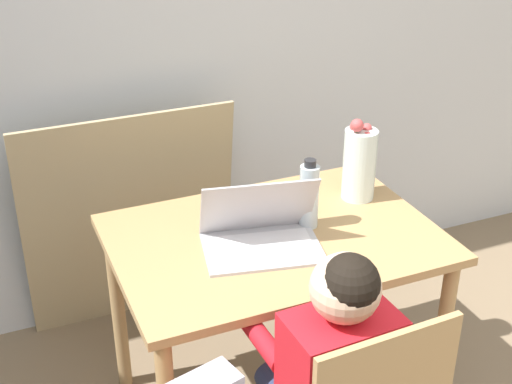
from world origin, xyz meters
name	(u,v)px	position (x,y,z in m)	size (l,w,h in m)	color
wall_back	(182,16)	(0.00, 2.23, 1.25)	(6.40, 0.05, 2.50)	silver
dining_table	(274,261)	(0.02, 1.39, 0.62)	(1.05, 0.73, 0.72)	tan
person_seated	(328,367)	(-0.07, 0.85, 0.64)	(0.31, 0.43, 1.02)	red
laptop	(261,231)	(-0.05, 1.35, 0.78)	(0.41, 0.32, 0.23)	#B2B2B7
flower_vase	(360,162)	(0.40, 1.52, 0.86)	(0.12, 0.12, 0.30)	silver
water_bottle	(309,195)	(0.15, 1.41, 0.83)	(0.06, 0.06, 0.24)	silver
cardboard_panel	(131,221)	(-0.30, 2.10, 0.48)	(0.86, 0.15, 0.95)	tan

